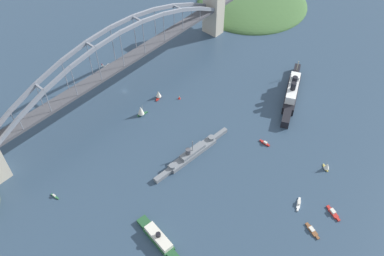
% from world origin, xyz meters
% --- Properties ---
extents(ground_plane, '(1400.00, 1400.00, 0.00)m').
position_xyz_m(ground_plane, '(0.00, 0.00, 0.00)').
color(ground_plane, '#2D4256').
extents(harbor_arch_bridge, '(301.82, 17.83, 62.85)m').
position_xyz_m(harbor_arch_bridge, '(-0.00, 0.00, 28.85)').
color(harbor_arch_bridge, '#BCB29E').
rests_on(harbor_arch_bridge, ground).
extents(headland_west_shore, '(125.25, 120.48, 19.66)m').
position_xyz_m(headland_west_shore, '(-192.97, -3.90, 0.00)').
color(headland_west_shore, '#3D6033').
rests_on(headland_west_shore, ground).
extents(ocean_liner, '(73.04, 37.09, 20.53)m').
position_xyz_m(ocean_liner, '(-88.95, 113.10, 6.25)').
color(ocean_liner, black).
rests_on(ocean_liner, ground).
extents(naval_cruiser, '(72.58, 10.80, 15.98)m').
position_xyz_m(naval_cruiser, '(15.86, 92.84, 2.59)').
color(naval_cruiser, slate).
rests_on(naval_cruiser, ground).
extents(harbor_ferry_steamer, '(11.78, 39.80, 8.46)m').
position_xyz_m(harbor_ferry_steamer, '(81.47, 122.89, 2.62)').
color(harbor_ferry_steamer, '#23512D').
rests_on(harbor_ferry_steamer, ground).
extents(seaplane_taxiing_near_bridge, '(9.02, 8.34, 4.75)m').
position_xyz_m(seaplane_taxiing_near_bridge, '(-9.17, -34.93, 1.91)').
color(seaplane_taxiing_near_bridge, '#B7B7B2').
rests_on(seaplane_taxiing_near_bridge, ground).
extents(small_boat_0, '(8.02, 5.87, 8.10)m').
position_xyz_m(small_boat_0, '(-13.49, 28.92, 3.80)').
color(small_boat_0, '#B2231E').
rests_on(small_boat_0, ground).
extents(small_boat_1, '(6.49, 12.61, 1.95)m').
position_xyz_m(small_boat_1, '(11.31, 192.38, 0.72)').
color(small_boat_1, brown).
rests_on(small_boat_1, ground).
extents(small_boat_2, '(9.16, 6.33, 10.76)m').
position_xyz_m(small_boat_2, '(10.81, 33.09, 5.07)').
color(small_boat_2, '#2D6B3D').
rests_on(small_boat_2, ground).
extents(small_boat_3, '(10.77, 5.79, 2.32)m').
position_xyz_m(small_boat_3, '(-0.35, 175.18, 0.82)').
color(small_boat_3, silver).
rests_on(small_boat_3, ground).
extents(small_boat_4, '(5.67, 6.72, 7.35)m').
position_xyz_m(small_boat_4, '(-39.68, 174.08, 3.38)').
color(small_boat_4, gold).
rests_on(small_boat_4, ground).
extents(small_boat_5, '(2.11, 8.96, 2.29)m').
position_xyz_m(small_boat_5, '(-30.43, 126.71, 0.82)').
color(small_boat_5, '#B2231E').
rests_on(small_boat_5, ground).
extents(small_boat_8, '(6.99, 12.51, 2.53)m').
position_xyz_m(small_boat_8, '(-9.46, 196.01, 0.90)').
color(small_boat_8, '#B2231E').
rests_on(small_boat_8, ground).
extents(small_boat_9, '(1.96, 7.31, 1.96)m').
position_xyz_m(small_boat_9, '(105.67, 46.43, 0.69)').
color(small_boat_9, '#2D6B3D').
rests_on(small_boat_9, ground).
extents(channel_marker_buoy, '(2.20, 2.20, 2.75)m').
position_xyz_m(channel_marker_buoy, '(-24.20, 43.03, 1.12)').
color(channel_marker_buoy, red).
rests_on(channel_marker_buoy, ground).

